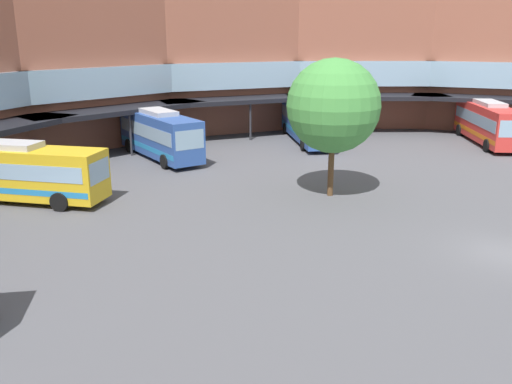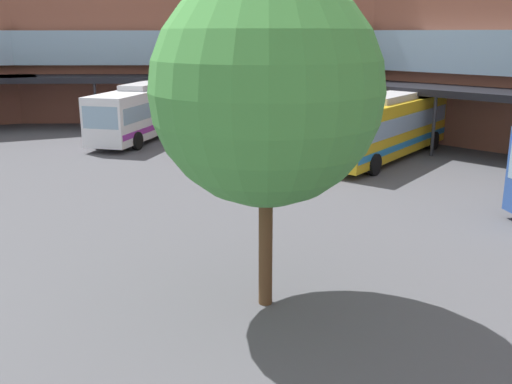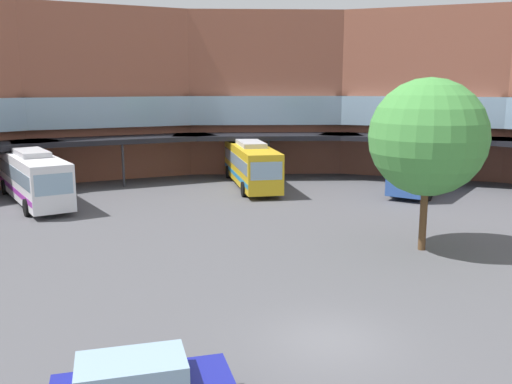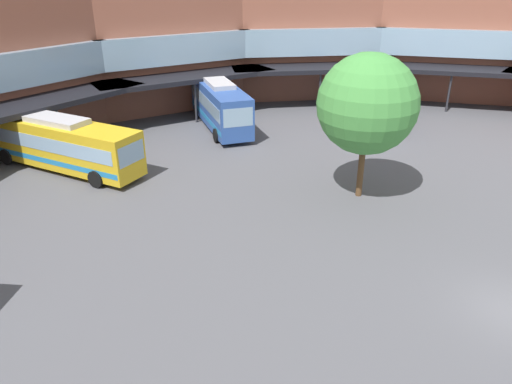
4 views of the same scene
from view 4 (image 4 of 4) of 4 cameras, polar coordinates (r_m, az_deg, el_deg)
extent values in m
cube|color=#93543F|center=(55.04, 22.01, 17.86)|extent=(11.48, 17.22, 14.49)
cube|color=#8CADC6|center=(54.61, 21.82, 16.30)|extent=(11.11, 15.81, 2.54)
cube|color=black|center=(50.62, 21.89, 13.19)|extent=(9.62, 16.49, 0.40)
cylinder|color=#2D2D33|center=(49.42, 21.72, 10.79)|extent=(0.20, 0.20, 3.62)
cube|color=#93543F|center=(52.48, 5.88, 19.17)|extent=(15.57, 15.75, 14.49)
cube|color=#8CADC6|center=(52.07, 5.97, 17.51)|extent=(14.61, 14.76, 2.54)
cube|color=black|center=(48.21, 7.12, 14.23)|extent=(14.13, 14.35, 0.40)
cylinder|color=#2D2D33|center=(47.08, 7.50, 11.69)|extent=(0.20, 0.20, 3.62)
cube|color=#93543F|center=(48.14, -10.92, 18.34)|extent=(17.21, 11.80, 14.49)
cube|color=#8CADC6|center=(47.77, -10.50, 16.56)|extent=(15.81, 11.40, 2.54)
cube|color=black|center=(44.12, -8.13, 13.16)|extent=(16.43, 9.96, 0.40)
cylinder|color=#2D2D33|center=(43.10, -7.11, 10.46)|extent=(0.20, 0.20, 3.62)
cube|color=#8CADC6|center=(41.97, -27.56, 13.07)|extent=(14.53, 6.24, 2.54)
cube|color=black|center=(38.60, -23.80, 9.58)|extent=(16.15, 4.00, 0.40)
cylinder|color=#2D2D33|center=(37.74, -22.04, 6.67)|extent=(0.20, 0.20, 3.62)
cube|color=#2D519E|center=(41.42, -4.24, 10.19)|extent=(8.33, 10.22, 3.22)
cube|color=#8CADC6|center=(41.32, -4.26, 10.70)|extent=(8.00, 9.73, 1.03)
cube|color=#267FBF|center=(41.66, -4.20, 8.99)|extent=(8.23, 10.07, 0.39)
cube|color=#8CADC6|center=(36.38, -2.13, 8.75)|extent=(1.93, 1.42, 1.41)
cube|color=#B2B2B7|center=(41.00, -4.32, 12.60)|extent=(3.72, 4.19, 0.36)
cylinder|color=black|center=(38.80, -0.94, 7.04)|extent=(0.88, 1.07, 1.10)
cylinder|color=black|center=(38.14, -4.69, 6.64)|extent=(0.88, 1.07, 1.10)
cylinder|color=black|center=(45.50, -3.75, 9.73)|extent=(0.88, 1.07, 1.10)
cylinder|color=black|center=(44.94, -6.99, 9.41)|extent=(0.88, 1.07, 1.10)
cube|color=gold|center=(34.97, -21.93, 5.30)|extent=(4.31, 12.42, 2.90)
cube|color=#8CADC6|center=(34.86, -22.02, 5.84)|extent=(4.25, 11.71, 0.93)
cube|color=#267FBF|center=(35.23, -21.72, 4.06)|extent=(4.30, 12.19, 0.35)
cube|color=#8CADC6|center=(30.68, -14.50, 4.40)|extent=(2.25, 0.45, 1.28)
cube|color=#B2B2B7|center=(34.50, -22.37, 7.84)|extent=(2.42, 4.60, 0.36)
cylinder|color=black|center=(33.34, -15.22, 3.03)|extent=(0.46, 1.13, 1.10)
cylinder|color=black|center=(31.67, -18.29, 1.44)|extent=(0.46, 1.13, 1.10)
cylinder|color=black|center=(39.21, -24.30, 4.97)|extent=(0.46, 1.13, 1.10)
cylinder|color=black|center=(37.81, -27.24, 3.69)|extent=(0.46, 1.13, 1.10)
cube|color=#2D519E|center=(45.95, 14.03, 10.97)|extent=(11.96, 8.05, 3.14)
cube|color=#8CADC6|center=(45.86, 14.08, 11.43)|extent=(11.34, 7.75, 1.01)
cube|color=#267FBF|center=(46.16, 13.91, 9.91)|extent=(11.76, 7.96, 0.38)
cube|color=#8CADC6|center=(40.02, 14.87, 9.39)|extent=(1.17, 2.03, 1.38)
cube|color=#B2B2B7|center=(45.57, 14.26, 13.10)|extent=(4.72, 3.66, 0.36)
cylinder|color=black|center=(42.49, 16.05, 7.68)|extent=(1.11, 0.79, 1.10)
cylinder|color=black|center=(42.18, 12.61, 7.93)|extent=(1.11, 0.79, 1.10)
cylinder|color=black|center=(50.43, 14.90, 10.49)|extent=(1.11, 0.79, 1.10)
cylinder|color=black|center=(50.17, 11.97, 10.71)|extent=(1.11, 0.79, 1.10)
cylinder|color=brown|center=(29.10, 12.27, 3.22)|extent=(0.36, 0.36, 4.04)
sphere|color=#479342|center=(28.00, 12.94, 10.02)|extent=(5.65, 5.65, 5.65)
camera|label=1|loc=(8.24, -106.60, -29.90)|focal=37.79mm
camera|label=2|loc=(35.15, 35.57, 11.32)|focal=40.57mm
camera|label=3|loc=(22.62, 77.23, -6.80)|focal=39.12mm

